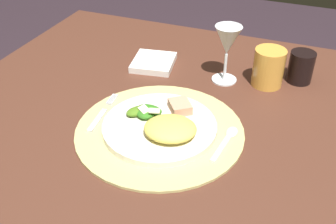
% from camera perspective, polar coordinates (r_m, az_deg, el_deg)
% --- Properties ---
extents(dining_table, '(1.11, 0.97, 0.75)m').
position_cam_1_polar(dining_table, '(1.03, 0.55, -6.86)').
color(dining_table, '#4D2A1D').
rests_on(dining_table, ground).
extents(placemat, '(0.37, 0.37, 0.01)m').
position_cam_1_polar(placemat, '(0.88, -1.20, -2.66)').
color(placemat, tan).
rests_on(placemat, dining_table).
extents(dinner_plate, '(0.25, 0.25, 0.01)m').
position_cam_1_polar(dinner_plate, '(0.87, -1.21, -2.12)').
color(dinner_plate, silver).
rests_on(dinner_plate, placemat).
extents(pasta_serving, '(0.13, 0.12, 0.03)m').
position_cam_1_polar(pasta_serving, '(0.83, 0.33, -2.37)').
color(pasta_serving, '#E7D256').
rests_on(pasta_serving, dinner_plate).
extents(salad_greens, '(0.09, 0.07, 0.02)m').
position_cam_1_polar(salad_greens, '(0.89, -3.30, 0.16)').
color(salad_greens, '#31701D').
rests_on(salad_greens, dinner_plate).
extents(bread_piece, '(0.07, 0.07, 0.02)m').
position_cam_1_polar(bread_piece, '(0.90, 1.72, 0.78)').
color(bread_piece, tan).
rests_on(bread_piece, dinner_plate).
extents(fork, '(0.03, 0.15, 0.00)m').
position_cam_1_polar(fork, '(0.93, -9.37, -0.24)').
color(fork, silver).
rests_on(fork, placemat).
extents(spoon, '(0.03, 0.13, 0.01)m').
position_cam_1_polar(spoon, '(0.86, 8.51, -3.68)').
color(spoon, silver).
rests_on(spoon, placemat).
extents(napkin, '(0.13, 0.13, 0.02)m').
position_cam_1_polar(napkin, '(1.13, -2.06, 7.06)').
color(napkin, white).
rests_on(napkin, dining_table).
extents(wine_glass, '(0.07, 0.07, 0.15)m').
position_cam_1_polar(wine_glass, '(1.02, 8.45, 9.71)').
color(wine_glass, silver).
rests_on(wine_glass, dining_table).
extents(amber_tumbler, '(0.08, 0.08, 0.10)m').
position_cam_1_polar(amber_tumbler, '(1.05, 14.10, 6.15)').
color(amber_tumbler, gold).
rests_on(amber_tumbler, dining_table).
extents(dark_tumbler, '(0.06, 0.06, 0.08)m').
position_cam_1_polar(dark_tumbler, '(1.09, 18.37, 6.10)').
color(dark_tumbler, black).
rests_on(dark_tumbler, dining_table).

